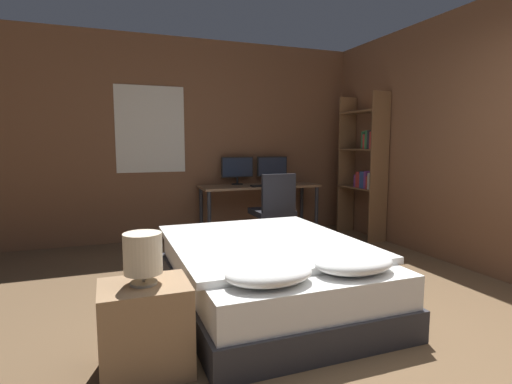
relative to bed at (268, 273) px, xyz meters
The scene contains 12 objects.
wall_back 2.82m from the bed, 81.91° to the left, with size 12.00×0.08×2.70m.
wall_side_right 2.56m from the bed, ahead, with size 0.06×12.00×2.70m.
bed is the anchor object (origin of this frame).
nightstand 1.23m from the bed, 146.91° to the right, with size 0.49×0.40×0.52m.
bedside_lamp 1.30m from the bed, 146.91° to the right, with size 0.21×0.21×0.29m.
desk 2.39m from the bed, 70.52° to the left, with size 1.65×0.55×0.73m.
monitor_left 2.55m from the bed, 77.72° to the left, with size 0.46×0.16×0.39m.
monitor_right 2.71m from the bed, 66.34° to the left, with size 0.46×0.16×0.39m.
keyboard 2.25m from the bed, 69.02° to the left, with size 0.36×0.13×0.02m.
computer_mouse 2.36m from the bed, 62.79° to the left, with size 0.07×0.05×0.04m.
office_chair 1.64m from the bed, 65.31° to the left, with size 0.52×0.52×0.95m.
bookshelf 2.82m from the bed, 38.19° to the left, with size 0.28×0.77×1.97m.
Camera 1 is at (-1.58, -1.46, 1.30)m, focal length 28.00 mm.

